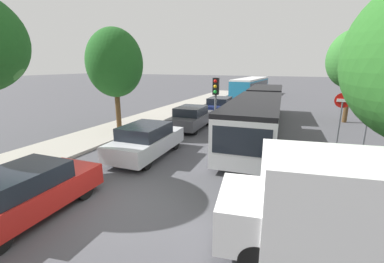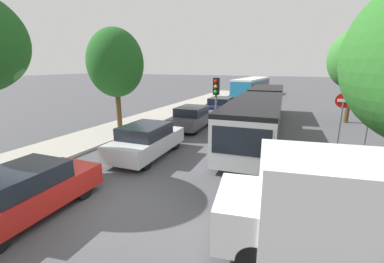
# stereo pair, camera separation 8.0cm
# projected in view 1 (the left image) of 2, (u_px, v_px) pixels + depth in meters

# --- Properties ---
(ground_plane) EXTENTS (200.00, 200.00, 0.00)m
(ground_plane) POSITION_uv_depth(u_px,v_px,m) (124.00, 206.00, 7.60)
(ground_plane) COLOR #47474C
(kerb_strip_left) EXTENTS (3.20, 39.65, 0.14)m
(kerb_strip_left) POSITION_uv_depth(u_px,v_px,m) (171.00, 111.00, 23.15)
(kerb_strip_left) COLOR #9E998E
(kerb_strip_left) RESTS_ON ground
(articulated_bus) EXTENTS (3.45, 16.02, 2.36)m
(articulated_bus) POSITION_uv_depth(u_px,v_px,m) (260.00, 109.00, 16.23)
(articulated_bus) COLOR silver
(articulated_bus) RESTS_ON ground
(city_bus_rear) EXTENTS (3.09, 11.29, 2.40)m
(city_bus_rear) POSITION_uv_depth(u_px,v_px,m) (251.00, 86.00, 34.38)
(city_bus_rear) COLOR teal
(city_bus_rear) RESTS_ON ground
(queued_car_red) EXTENTS (1.89, 4.14, 1.42)m
(queued_car_red) POSITION_uv_depth(u_px,v_px,m) (25.00, 193.00, 6.90)
(queued_car_red) COLOR #B21E19
(queued_car_red) RESTS_ON ground
(queued_car_silver) EXTENTS (2.00, 4.37, 1.50)m
(queued_car_silver) POSITION_uv_depth(u_px,v_px,m) (146.00, 140.00, 11.58)
(queued_car_silver) COLOR #B7BABF
(queued_car_silver) RESTS_ON ground
(queued_car_graphite) EXTENTS (1.95, 4.27, 1.46)m
(queued_car_graphite) POSITION_uv_depth(u_px,v_px,m) (191.00, 117.00, 16.76)
(queued_car_graphite) COLOR #47474C
(queued_car_graphite) RESTS_ON ground
(queued_car_navy) EXTENTS (1.96, 4.29, 1.47)m
(queued_car_navy) POSITION_uv_depth(u_px,v_px,m) (220.00, 106.00, 21.46)
(queued_car_navy) COLOR navy
(queued_car_navy) RESTS_ON ground
(white_van) EXTENTS (5.25, 2.73, 2.31)m
(white_van) POSITION_uv_depth(u_px,v_px,m) (354.00, 209.00, 5.17)
(white_van) COLOR white
(white_van) RESTS_ON ground
(traffic_light) EXTENTS (0.34, 0.37, 3.40)m
(traffic_light) POSITION_uv_depth(u_px,v_px,m) (216.00, 95.00, 13.89)
(traffic_light) COLOR #56595E
(traffic_light) RESTS_ON ground
(no_entry_sign) EXTENTS (0.70, 0.08, 2.82)m
(no_entry_sign) POSITION_uv_depth(u_px,v_px,m) (341.00, 113.00, 12.02)
(no_entry_sign) COLOR #56595E
(no_entry_sign) RESTS_ON ground
(direction_sign_post) EXTENTS (0.25, 1.40, 3.60)m
(direction_sign_post) POSITION_uv_depth(u_px,v_px,m) (371.00, 96.00, 12.70)
(direction_sign_post) COLOR #56595E
(direction_sign_post) RESTS_ON ground
(tree_left_mid) EXTENTS (3.34, 3.34, 6.22)m
(tree_left_mid) POSITION_uv_depth(u_px,v_px,m) (115.00, 63.00, 15.31)
(tree_left_mid) COLOR #51381E
(tree_left_mid) RESTS_ON ground
(tree_right_mid) EXTENTS (3.48, 3.48, 6.48)m
(tree_right_mid) POSITION_uv_depth(u_px,v_px,m) (354.00, 61.00, 17.71)
(tree_right_mid) COLOR #51381E
(tree_right_mid) RESTS_ON ground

